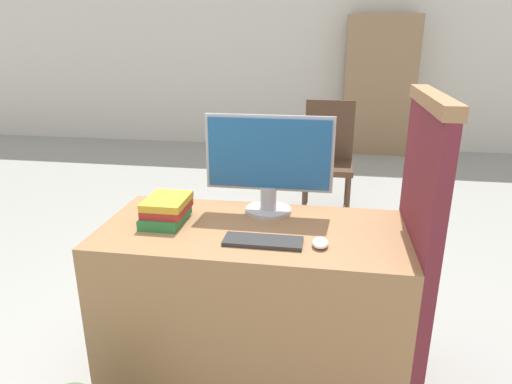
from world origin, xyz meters
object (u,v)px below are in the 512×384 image
(mouse, at_px, (320,243))
(far_chair, at_px, (328,153))
(keyboard, at_px, (263,241))
(monitor, at_px, (269,163))
(book_stack, at_px, (166,210))

(mouse, height_order, far_chair, far_chair)
(keyboard, distance_m, far_chair, 2.51)
(monitor, height_order, mouse, monitor)
(monitor, height_order, keyboard, monitor)
(book_stack, relative_size, far_chair, 0.25)
(monitor, bearing_deg, mouse, -52.91)
(monitor, bearing_deg, book_stack, -156.97)
(keyboard, height_order, mouse, mouse)
(keyboard, xyz_separation_m, mouse, (0.22, 0.01, 0.01))
(keyboard, xyz_separation_m, far_chair, (0.23, 2.49, -0.25))
(keyboard, relative_size, mouse, 3.33)
(monitor, relative_size, book_stack, 2.33)
(monitor, distance_m, mouse, 0.46)
(monitor, xyz_separation_m, book_stack, (-0.42, -0.18, -0.18))
(mouse, relative_size, far_chair, 0.09)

